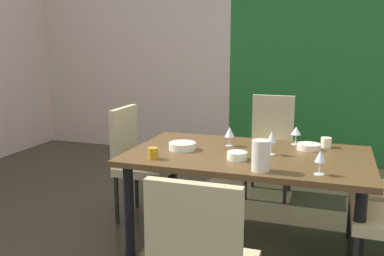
{
  "coord_description": "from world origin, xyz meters",
  "views": [
    {
      "loc": [
        1.36,
        -2.69,
        1.51
      ],
      "look_at": [
        0.32,
        0.4,
        0.85
      ],
      "focal_mm": 40.0,
      "sensor_mm": 36.0,
      "label": 1
    }
  ],
  "objects_px": {
    "serving_bowl_center": "(309,147)",
    "cup_near_window": "(326,142)",
    "wine_glass_left": "(296,131)",
    "wine_glass_front": "(272,138)",
    "dining_table": "(248,164)",
    "cup_rear": "(153,153)",
    "chair_left_far": "(137,158)",
    "serving_bowl_west": "(237,156)",
    "wine_glass_north": "(230,132)",
    "serving_bowl_right": "(182,146)",
    "wine_glass_east": "(320,157)",
    "chair_head_far": "(271,141)",
    "pitcher_south": "(261,155)"
  },
  "relations": [
    {
      "from": "wine_glass_left",
      "to": "cup_near_window",
      "type": "distance_m",
      "value": 0.24
    },
    {
      "from": "chair_left_far",
      "to": "serving_bowl_center",
      "type": "distance_m",
      "value": 1.43
    },
    {
      "from": "dining_table",
      "to": "serving_bowl_center",
      "type": "relative_size",
      "value": 9.9
    },
    {
      "from": "cup_rear",
      "to": "wine_glass_left",
      "type": "bearing_deg",
      "value": 39.76
    },
    {
      "from": "chair_head_far",
      "to": "wine_glass_north",
      "type": "distance_m",
      "value": 1.13
    },
    {
      "from": "dining_table",
      "to": "wine_glass_east",
      "type": "xyz_separation_m",
      "value": [
        0.51,
        -0.36,
        0.19
      ]
    },
    {
      "from": "serving_bowl_center",
      "to": "wine_glass_front",
      "type": "bearing_deg",
      "value": -135.56
    },
    {
      "from": "chair_head_far",
      "to": "wine_glass_front",
      "type": "relative_size",
      "value": 5.7
    },
    {
      "from": "serving_bowl_center",
      "to": "cup_rear",
      "type": "distance_m",
      "value": 1.16
    },
    {
      "from": "wine_glass_left",
      "to": "wine_glass_front",
      "type": "height_order",
      "value": "wine_glass_front"
    },
    {
      "from": "serving_bowl_center",
      "to": "pitcher_south",
      "type": "distance_m",
      "value": 0.7
    },
    {
      "from": "wine_glass_north",
      "to": "cup_near_window",
      "type": "xyz_separation_m",
      "value": [
        0.7,
        0.2,
        -0.07
      ]
    },
    {
      "from": "cup_rear",
      "to": "chair_head_far",
      "type": "bearing_deg",
      "value": 70.59
    },
    {
      "from": "wine_glass_left",
      "to": "cup_near_window",
      "type": "xyz_separation_m",
      "value": [
        0.23,
        -0.01,
        -0.07
      ]
    },
    {
      "from": "wine_glass_north",
      "to": "serving_bowl_center",
      "type": "xyz_separation_m",
      "value": [
        0.58,
        0.08,
        -0.08
      ]
    },
    {
      "from": "chair_left_far",
      "to": "serving_bowl_west",
      "type": "relative_size",
      "value": 6.99
    },
    {
      "from": "chair_head_far",
      "to": "cup_rear",
      "type": "xyz_separation_m",
      "value": [
        -0.57,
        -1.6,
        0.22
      ]
    },
    {
      "from": "serving_bowl_center",
      "to": "serving_bowl_right",
      "type": "relative_size",
      "value": 0.86
    },
    {
      "from": "chair_left_far",
      "to": "serving_bowl_west",
      "type": "distance_m",
      "value": 1.09
    },
    {
      "from": "wine_glass_east",
      "to": "wine_glass_north",
      "type": "height_order",
      "value": "same"
    },
    {
      "from": "chair_left_far",
      "to": "cup_near_window",
      "type": "bearing_deg",
      "value": 93.8
    },
    {
      "from": "wine_glass_east",
      "to": "wine_glass_north",
      "type": "distance_m",
      "value": 0.86
    },
    {
      "from": "wine_glass_north",
      "to": "cup_near_window",
      "type": "bearing_deg",
      "value": 15.75
    },
    {
      "from": "chair_left_far",
      "to": "serving_bowl_center",
      "type": "relative_size",
      "value": 5.61
    },
    {
      "from": "wine_glass_left",
      "to": "serving_bowl_west",
      "type": "xyz_separation_m",
      "value": [
        -0.34,
        -0.56,
        -0.08
      ]
    },
    {
      "from": "serving_bowl_right",
      "to": "chair_head_far",
      "type": "bearing_deg",
      "value": 70.46
    },
    {
      "from": "wine_glass_front",
      "to": "serving_bowl_right",
      "type": "xyz_separation_m",
      "value": [
        -0.64,
        -0.07,
        -0.1
      ]
    },
    {
      "from": "chair_left_far",
      "to": "cup_near_window",
      "type": "xyz_separation_m",
      "value": [
        1.53,
        0.1,
        0.23
      ]
    },
    {
      "from": "wine_glass_east",
      "to": "serving_bowl_right",
      "type": "bearing_deg",
      "value": 162.8
    },
    {
      "from": "dining_table",
      "to": "serving_bowl_west",
      "type": "relative_size",
      "value": 12.34
    },
    {
      "from": "wine_glass_front",
      "to": "pitcher_south",
      "type": "xyz_separation_m",
      "value": [
        -0.0,
        -0.41,
        -0.03
      ]
    },
    {
      "from": "serving_bowl_west",
      "to": "dining_table",
      "type": "bearing_deg",
      "value": 78.31
    },
    {
      "from": "dining_table",
      "to": "pitcher_south",
      "type": "xyz_separation_m",
      "value": [
        0.16,
        -0.39,
        0.18
      ]
    },
    {
      "from": "dining_table",
      "to": "cup_rear",
      "type": "distance_m",
      "value": 0.69
    },
    {
      "from": "chair_left_far",
      "to": "serving_bowl_west",
      "type": "bearing_deg",
      "value": 65.09
    },
    {
      "from": "chair_head_far",
      "to": "serving_bowl_west",
      "type": "xyz_separation_m",
      "value": [
        -0.02,
        -1.44,
        0.21
      ]
    },
    {
      "from": "wine_glass_north",
      "to": "serving_bowl_west",
      "type": "xyz_separation_m",
      "value": [
        0.14,
        -0.35,
        -0.08
      ]
    },
    {
      "from": "serving_bowl_center",
      "to": "cup_near_window",
      "type": "bearing_deg",
      "value": 44.56
    },
    {
      "from": "dining_table",
      "to": "serving_bowl_right",
      "type": "height_order",
      "value": "serving_bowl_right"
    },
    {
      "from": "wine_glass_left",
      "to": "serving_bowl_west",
      "type": "distance_m",
      "value": 0.66
    },
    {
      "from": "wine_glass_east",
      "to": "wine_glass_front",
      "type": "bearing_deg",
      "value": 132.75
    },
    {
      "from": "wine_glass_left",
      "to": "wine_glass_north",
      "type": "bearing_deg",
      "value": -156.14
    },
    {
      "from": "cup_rear",
      "to": "chair_left_far",
      "type": "bearing_deg",
      "value": 124.42
    },
    {
      "from": "dining_table",
      "to": "chair_left_far",
      "type": "bearing_deg",
      "value": 165.12
    },
    {
      "from": "wine_glass_left",
      "to": "chair_head_far",
      "type": "bearing_deg",
      "value": 109.93
    },
    {
      "from": "chair_head_far",
      "to": "pitcher_south",
      "type": "height_order",
      "value": "chair_head_far"
    },
    {
      "from": "serving_bowl_west",
      "to": "cup_near_window",
      "type": "height_order",
      "value": "cup_near_window"
    },
    {
      "from": "chair_head_far",
      "to": "chair_left_far",
      "type": "bearing_deg",
      "value": 44.87
    },
    {
      "from": "chair_left_far",
      "to": "wine_glass_left",
      "type": "bearing_deg",
      "value": 95.0
    },
    {
      "from": "wine_glass_left",
      "to": "wine_glass_front",
      "type": "xyz_separation_m",
      "value": [
        -0.13,
        -0.37,
        0.02
      ]
    }
  ]
}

